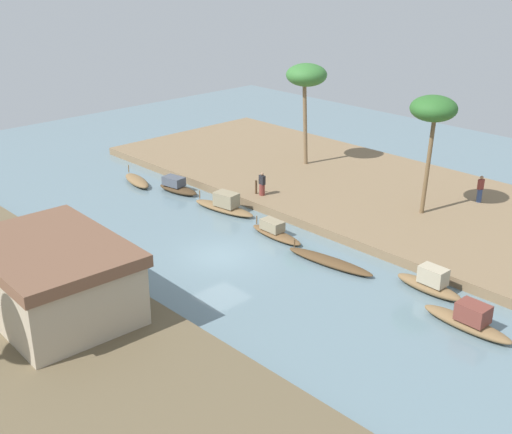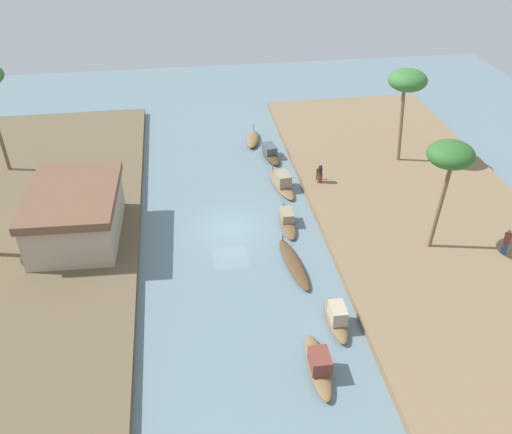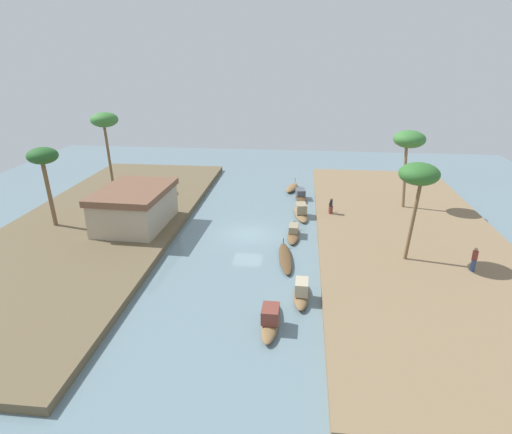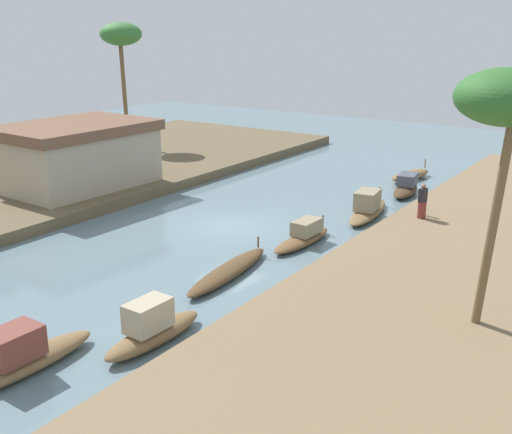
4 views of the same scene
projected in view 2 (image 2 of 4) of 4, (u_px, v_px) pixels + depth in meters
The scene contains 16 objects.
river_water at pixel (229, 228), 38.63m from camera, with size 68.91×68.91×0.00m, color slate.
riverbank_left at pixel (421, 209), 40.13m from camera, with size 41.75×15.13×0.55m, color #846B4C.
riverbank_right at pixel (21, 242), 36.83m from camera, with size 41.75×15.13×0.55m, color brown.
sampan_upstream_small at pixel (253, 139), 49.80m from camera, with size 3.57×1.74×1.02m.
sampan_midstream at pixel (282, 183), 42.98m from camera, with size 4.78×1.83×1.29m.
sampan_open_hull at pixel (294, 264), 34.99m from camera, with size 5.35×1.54×0.81m.
sampan_near_left_bank at pixel (287, 221), 38.75m from camera, with size 3.88×1.08×0.98m.
sampan_downstream_large at pixel (270, 154), 47.11m from camera, with size 3.40×1.56×1.06m.
sampan_with_red_awning at pixel (319, 365), 27.80m from camera, with size 4.35×1.11×1.32m.
sampan_with_tall_canopy at pixel (336, 318), 30.56m from camera, with size 3.66×1.05×1.37m.
person_on_near_bank at pixel (506, 243), 34.88m from camera, with size 0.42×0.42×1.75m.
person_by_mooring at pixel (320, 174), 42.47m from camera, with size 0.46×0.41×1.55m.
mooring_post at pixel (317, 174), 42.95m from camera, with size 0.14×0.14×0.92m, color #4C3823.
palm_tree_left_near at pixel (450, 156), 32.57m from camera, with size 2.75×2.75×7.19m.
palm_tree_left_far at pixel (407, 82), 42.36m from camera, with size 2.93×2.93×7.45m.
riverside_building at pixel (75, 214), 36.04m from camera, with size 7.95×5.82×3.31m.
Camera 2 is at (-31.89, 2.84, 21.70)m, focal length 39.89 mm.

